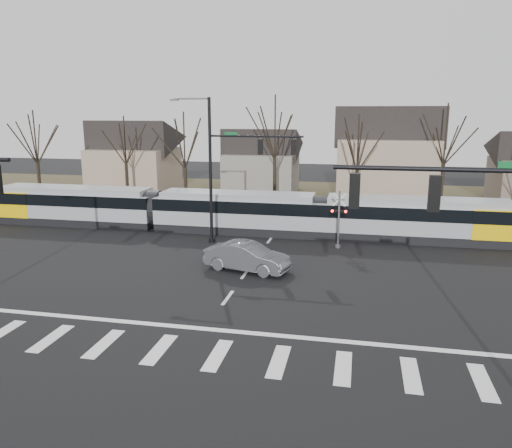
# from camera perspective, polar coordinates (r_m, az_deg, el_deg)

# --- Properties ---
(ground) EXTENTS (140.00, 140.00, 0.00)m
(ground) POSITION_cam_1_polar(r_m,az_deg,el_deg) (23.80, -4.51, -10.11)
(ground) COLOR black
(grass_verge) EXTENTS (140.00, 28.00, 0.01)m
(grass_verge) POSITION_cam_1_polar(r_m,az_deg,el_deg) (54.19, 4.99, 2.86)
(grass_verge) COLOR #38331E
(grass_verge) RESTS_ON ground
(crosswalk) EXTENTS (27.00, 2.60, 0.01)m
(crosswalk) POSITION_cam_1_polar(r_m,az_deg,el_deg) (20.35, -7.76, -14.31)
(crosswalk) COLOR silver
(crosswalk) RESTS_ON ground
(stop_line) EXTENTS (28.00, 0.35, 0.01)m
(stop_line) POSITION_cam_1_polar(r_m,az_deg,el_deg) (22.23, -5.84, -11.83)
(stop_line) COLOR silver
(stop_line) RESTS_ON ground
(lane_dashes) EXTENTS (0.18, 30.00, 0.01)m
(lane_dashes) POSITION_cam_1_polar(r_m,az_deg,el_deg) (38.67, 2.12, -1.09)
(lane_dashes) COLOR silver
(lane_dashes) RESTS_ON ground
(rail_pair) EXTENTS (90.00, 1.52, 0.06)m
(rail_pair) POSITION_cam_1_polar(r_m,az_deg,el_deg) (38.48, 2.07, -1.12)
(rail_pair) COLOR #59595E
(rail_pair) RESTS_ON ground
(tram) EXTENTS (41.27, 3.06, 3.13)m
(tram) POSITION_cam_1_polar(r_m,az_deg,el_deg) (38.94, -2.39, 1.56)
(tram) COLOR gray
(tram) RESTS_ON ground
(sedan) EXTENTS (4.21, 5.95, 1.68)m
(sedan) POSITION_cam_1_polar(r_m,az_deg,el_deg) (29.54, -1.03, -3.76)
(sedan) COLOR #4E5055
(sedan) RESTS_ON ground
(signal_pole_near_right) EXTENTS (6.72, 0.44, 8.00)m
(signal_pole_near_right) POSITION_cam_1_polar(r_m,az_deg,el_deg) (16.03, 25.25, -3.15)
(signal_pole_near_right) COLOR black
(signal_pole_near_right) RESTS_ON ground
(signal_pole_far) EXTENTS (9.28, 0.44, 10.20)m
(signal_pole_far) POSITION_cam_1_polar(r_m,az_deg,el_deg) (34.82, -2.72, 6.89)
(signal_pole_far) COLOR black
(signal_pole_far) RESTS_ON ground
(rail_crossing_signal) EXTENTS (1.08, 0.36, 4.00)m
(rail_crossing_signal) POSITION_cam_1_polar(r_m,az_deg,el_deg) (34.63, 9.42, 0.31)
(rail_crossing_signal) COLOR #59595B
(rail_crossing_signal) RESTS_ON ground
(tree_row) EXTENTS (59.20, 7.20, 10.00)m
(tree_row) POSITION_cam_1_polar(r_m,az_deg,el_deg) (47.42, 6.64, 7.51)
(tree_row) COLOR black
(tree_row) RESTS_ON ground
(house_a) EXTENTS (9.72, 8.64, 8.60)m
(house_a) POSITION_cam_1_polar(r_m,az_deg,el_deg) (61.17, -13.80, 7.87)
(house_a) COLOR gray
(house_a) RESTS_ON ground
(house_b) EXTENTS (8.64, 7.56, 7.65)m
(house_b) POSITION_cam_1_polar(r_m,az_deg,el_deg) (58.38, 0.63, 7.53)
(house_b) COLOR slate
(house_b) RESTS_ON ground
(house_c) EXTENTS (10.80, 8.64, 10.10)m
(house_c) POSITION_cam_1_polar(r_m,az_deg,el_deg) (54.25, 14.80, 8.06)
(house_c) COLOR gray
(house_c) RESTS_ON ground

